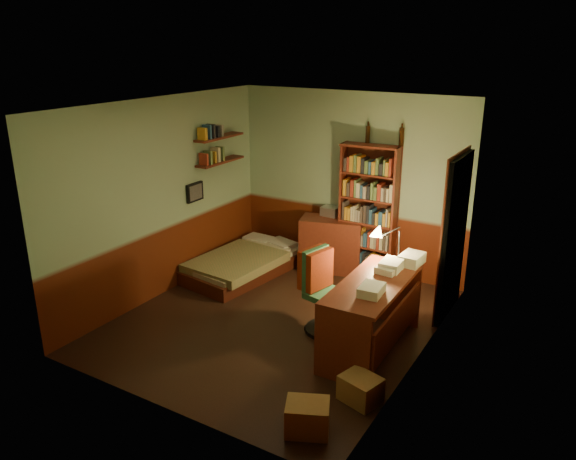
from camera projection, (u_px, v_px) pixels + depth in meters
The scene contains 24 objects.
floor at pixel (278, 321), 6.89m from camera, with size 3.50×4.00×0.02m, color black.
ceiling at pixel (276, 104), 6.03m from camera, with size 3.50×4.00×0.02m, color silver.
wall_back at pixel (350, 183), 8.09m from camera, with size 3.50×0.02×2.60m, color #87A783.
wall_left at pixel (162, 198), 7.31m from camera, with size 0.02×4.00×2.60m, color #87A783.
wall_right at pixel (426, 248), 5.61m from camera, with size 0.02×4.00×2.60m, color #87A783.
wall_front at pixel (154, 282), 4.83m from camera, with size 3.50×0.02×2.60m, color #87A783.
doorway at pixel (454, 237), 6.78m from camera, with size 0.06×0.90×2.00m, color black.
door_trim at pixel (451, 237), 6.80m from camera, with size 0.02×0.98×2.08m, color #3C150C.
bed at pixel (243, 257), 8.17m from camera, with size 0.93×1.74×0.52m, color #627246.
dresser at pixel (331, 244), 8.27m from camera, with size 0.89×0.45×0.79m, color #5C2114.
mini_stereo at pixel (330, 211), 8.26m from camera, with size 0.25×0.19×0.13m, color #B2B2B7.
bookshelf at pixel (368, 212), 7.91m from camera, with size 0.82×0.25×1.91m, color #5C2114.
bottle_left at pixel (368, 134), 7.69m from camera, with size 0.06×0.06×0.23m, color black.
bottle_right at pixel (402, 137), 7.45m from camera, with size 0.07×0.07×0.25m, color black.
desk at pixel (372, 316), 6.12m from camera, with size 0.63×1.52×0.81m, color #5C2114.
paper_stack at pixel (412, 259), 6.45m from camera, with size 0.23×0.32×0.13m, color silver.
desk_lamp at pixel (399, 237), 6.52m from camera, with size 0.17×0.17×0.56m, color black.
office_chair at pixel (328, 294), 6.46m from camera, with size 0.49×0.43×0.99m, color #30663F.
red_jacket at pixel (310, 238), 6.11m from camera, with size 0.21×0.39×0.46m, color #AC3012.
wall_shelf_lower at pixel (220, 161), 8.05m from camera, with size 0.20×0.90×0.03m, color #5C2114.
wall_shelf_upper at pixel (219, 137), 7.94m from camera, with size 0.20×0.90×0.03m, color #5C2114.
framed_picture at pixel (195, 192), 7.80m from camera, with size 0.04×0.32×0.26m, color black.
cardboard_box_a at pixel (307, 417), 4.91m from camera, with size 0.38×0.30×0.28m, color #A47B48.
cardboard_box_b at pixel (361, 389), 5.33m from camera, with size 0.36×0.30×0.25m, color #A47B48.
Camera 1 is at (3.26, -5.21, 3.30)m, focal length 35.00 mm.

